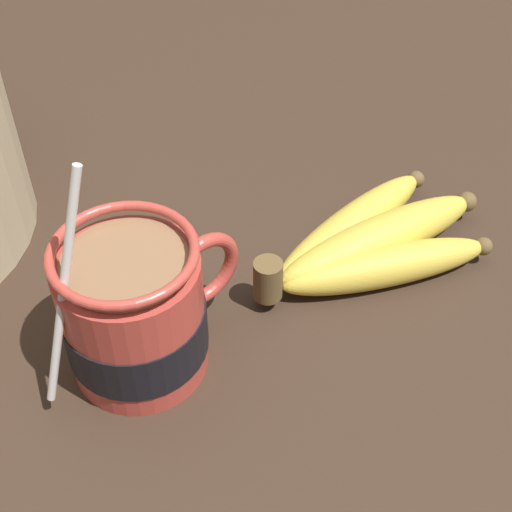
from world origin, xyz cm
name	(u,v)px	position (x,y,z in cm)	size (l,w,h in cm)	color
table	(236,319)	(0.00, 0.00, 1.78)	(110.41, 110.41, 3.55)	#332319
coffee_mug	(135,313)	(-7.65, 0.06, 7.99)	(14.44, 8.79, 16.45)	#B23D33
banana_bunch	(371,243)	(10.28, -2.92, 5.18)	(19.42, 11.27, 4.04)	brown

